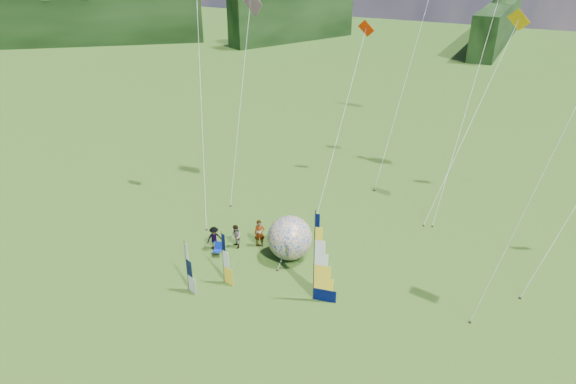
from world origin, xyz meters
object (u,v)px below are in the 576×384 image
at_px(spectator_c, 214,238).
at_px(spectator_d, 284,233).
at_px(camp_chair, 217,250).
at_px(kite_whale, 486,38).
at_px(spectator_a, 260,233).
at_px(spectator_b, 236,237).
at_px(bol_inflatable, 290,238).
at_px(side_banner_far, 187,267).
at_px(feather_banner_main, 314,258).
at_px(side_banner_left, 223,258).

relative_size(spectator_c, spectator_d, 0.96).
relative_size(camp_chair, kite_whale, 0.04).
bearing_deg(spectator_a, spectator_b, -176.80).
distance_m(spectator_a, spectator_d, 1.55).
height_order(bol_inflatable, camp_chair, bol_inflatable).
height_order(side_banner_far, spectator_c, side_banner_far).
distance_m(bol_inflatable, spectator_d, 1.61).
xyz_separation_m(spectator_d, kite_whale, (8.74, 13.41, 10.86)).
height_order(spectator_b, camp_chair, spectator_b).
distance_m(spectator_b, kite_whale, 21.79).
bearing_deg(feather_banner_main, bol_inflatable, 123.91).
distance_m(side_banner_left, spectator_d, 5.33).
xyz_separation_m(side_banner_left, side_banner_far, (-1.38, -1.53, -0.07)).
bearing_deg(side_banner_left, kite_whale, 73.57).
bearing_deg(spectator_d, spectator_a, 54.51).
relative_size(bol_inflatable, spectator_c, 1.73).
relative_size(spectator_b, kite_whale, 0.07).
xyz_separation_m(feather_banner_main, spectator_c, (-7.70, 1.76, -1.89)).
bearing_deg(kite_whale, spectator_b, -144.58).
bearing_deg(feather_banner_main, spectator_a, 137.32).
bearing_deg(feather_banner_main, spectator_d, 123.37).
relative_size(side_banner_left, spectator_a, 1.76).
relative_size(bol_inflatable, spectator_b, 1.73).
bearing_deg(bol_inflatable, spectator_a, 173.14).
bearing_deg(spectator_a, bol_inflatable, -38.01).
bearing_deg(spectator_d, spectator_b, 55.16).
bearing_deg(camp_chair, spectator_b, 55.83).
xyz_separation_m(bol_inflatable, spectator_d, (-1.01, 1.12, -0.55)).
height_order(feather_banner_main, spectator_c, feather_banner_main).
relative_size(bol_inflatable, camp_chair, 3.00).
bearing_deg(side_banner_left, side_banner_far, -120.36).
distance_m(spectator_d, kite_whale, 19.34).
distance_m(bol_inflatable, kite_whale, 19.42).
xyz_separation_m(spectator_b, spectator_c, (-1.11, -0.78, 0.00)).
height_order(camp_chair, kite_whale, kite_whale).
distance_m(bol_inflatable, spectator_c, 4.91).
relative_size(side_banner_left, kite_whale, 0.14).
relative_size(bol_inflatable, kite_whale, 0.12).
height_order(side_banner_far, bol_inflatable, side_banner_far).
height_order(spectator_b, spectator_c, same).
relative_size(side_banner_left, spectator_d, 1.96).
height_order(spectator_a, spectator_c, spectator_a).
height_order(side_banner_left, spectator_b, side_banner_left).
xyz_separation_m(side_banner_far, bol_inflatable, (3.59, 5.54, -0.17)).
relative_size(bol_inflatable, spectator_a, 1.50).
relative_size(bol_inflatable, spectator_d, 1.66).
bearing_deg(side_banner_left, spectator_a, 103.20).
distance_m(side_banner_far, camp_chair, 3.77).
distance_m(side_banner_far, spectator_a, 5.99).
height_order(side_banner_left, spectator_c, side_banner_left).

